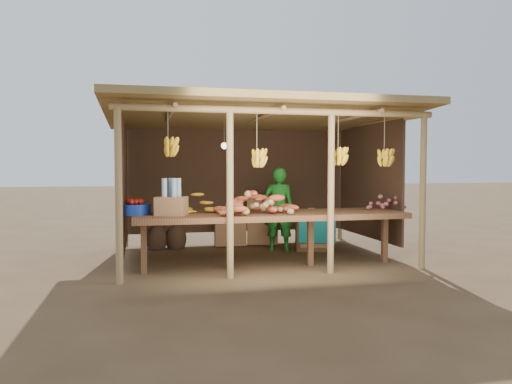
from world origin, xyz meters
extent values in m
plane|color=brown|center=(0.00, 0.00, 0.00)|extent=(60.00, 60.00, 0.00)
cylinder|color=#A28353|center=(-2.10, -1.50, 1.10)|extent=(0.09, 0.09, 2.20)
cylinder|color=#A28353|center=(2.10, -1.50, 1.10)|extent=(0.09, 0.09, 2.20)
cylinder|color=#A28353|center=(-2.10, 1.50, 1.10)|extent=(0.09, 0.09, 2.20)
cylinder|color=#A28353|center=(2.10, 1.50, 1.10)|extent=(0.09, 0.09, 2.20)
cylinder|color=#A28353|center=(-0.70, -1.50, 1.10)|extent=(0.09, 0.09, 2.20)
cylinder|color=#A28353|center=(0.70, -1.50, 1.10)|extent=(0.09, 0.09, 2.20)
cylinder|color=#A28353|center=(0.00, -1.50, 2.20)|extent=(4.40, 0.09, 0.09)
cylinder|color=#A28353|center=(0.00, 1.50, 2.20)|extent=(4.40, 0.09, 0.09)
cube|color=olive|center=(0.00, 0.00, 2.29)|extent=(4.70, 3.50, 0.28)
cube|color=#483121|center=(0.00, 1.48, 1.21)|extent=(4.20, 0.04, 1.98)
cube|color=#483121|center=(-2.08, 0.20, 1.21)|extent=(0.04, 2.40, 1.98)
cube|color=#483121|center=(2.08, 0.20, 1.21)|extent=(0.04, 2.40, 1.98)
cube|color=brown|center=(0.00, -0.95, 0.76)|extent=(3.90, 1.05, 0.08)
cube|color=brown|center=(-1.80, -0.95, 0.36)|extent=(0.08, 0.08, 0.72)
cube|color=brown|center=(-0.60, -0.95, 0.36)|extent=(0.08, 0.08, 0.72)
cube|color=brown|center=(0.60, -0.95, 0.36)|extent=(0.08, 0.08, 0.72)
cube|color=brown|center=(1.80, -0.95, 0.36)|extent=(0.08, 0.08, 0.72)
cylinder|color=navy|center=(-1.90, -0.79, 0.87)|extent=(0.41, 0.41, 0.15)
cube|color=#9A6B45|center=(-1.42, -1.00, 0.93)|extent=(0.48, 0.43, 0.25)
imported|color=#19741F|center=(0.49, 0.37, 0.72)|extent=(0.61, 0.50, 1.45)
cube|color=brown|center=(1.10, 0.37, 0.26)|extent=(0.67, 0.61, 0.52)
cube|color=#0D9298|center=(1.10, 0.37, 0.55)|extent=(0.75, 0.68, 0.05)
cube|color=#9A6B45|center=(0.39, 1.14, 0.25)|extent=(0.63, 0.54, 0.45)
cube|color=#9A6B45|center=(0.39, 1.14, 0.70)|extent=(0.63, 0.54, 0.45)
cube|color=#9A6B45|center=(-0.23, 1.14, 0.25)|extent=(0.63, 0.54, 0.45)
ellipsoid|color=#483121|center=(-1.57, 1.02, 0.22)|extent=(0.38, 0.38, 0.51)
ellipsoid|color=#483121|center=(-1.22, 1.02, 0.22)|extent=(0.38, 0.38, 0.51)
camera|label=1|loc=(-1.85, -7.88, 1.47)|focal=35.00mm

